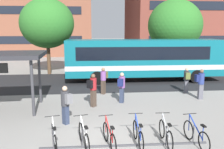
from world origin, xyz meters
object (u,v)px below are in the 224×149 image
commuter_olive_pack_2 (104,79)px  commuter_black_pack_3 (93,88)px  parked_bicycle_white_1 (84,137)px  parked_bicycle_blue_5 (196,135)px  street_tree_1 (47,23)px  city_bus (145,58)px  parked_bicycle_red_2 (109,137)px  commuter_grey_pack_1 (66,103)px  street_tree_0 (175,25)px  commuter_olive_pack_4 (187,79)px  parked_bicycle_blue_3 (138,135)px  commuter_navy_pack_5 (122,86)px  parked_bicycle_white_0 (54,138)px  commuter_navy_pack_0 (200,82)px  parked_bicycle_silver_4 (166,134)px

commuter_olive_pack_2 → commuter_black_pack_3: commuter_black_pack_3 is taller
parked_bicycle_white_1 → parked_bicycle_blue_5: (3.87, -0.22, 0.00)m
commuter_olive_pack_2 → street_tree_1: street_tree_1 is taller
city_bus → parked_bicycle_red_2: size_ratio=7.07×
city_bus → commuter_grey_pack_1: 10.14m
city_bus → parked_bicycle_red_2: (-3.72, -10.84, -1.39)m
commuter_grey_pack_1 → street_tree_0: bearing=-75.1°
parked_bicycle_white_1 → city_bus: bearing=-35.8°
commuter_grey_pack_1 → street_tree_1: size_ratio=0.25×
parked_bicycle_red_2 → commuter_olive_pack_4: 8.81m
commuter_black_pack_3 → commuter_olive_pack_4: size_ratio=1.08×
parked_bicycle_red_2 → commuter_olive_pack_2: 7.15m
parked_bicycle_blue_3 → commuter_grey_pack_1: bearing=50.2°
parked_bicycle_white_1 → commuter_grey_pack_1: 2.38m
parked_bicycle_blue_3 → street_tree_1: bearing=19.4°
parked_bicycle_red_2 → commuter_navy_pack_5: 5.28m
parked_bicycle_white_0 → parked_bicycle_blue_3: bearing=-102.5°
parked_bicycle_white_0 → commuter_black_pack_3: size_ratio=0.97×
commuter_navy_pack_0 → commuter_navy_pack_5: size_ratio=1.04×
parked_bicycle_blue_5 → street_tree_1: (-7.23, 14.64, 4.09)m
parked_bicycle_red_2 → commuter_olive_pack_4: size_ratio=1.06×
commuter_grey_pack_1 → parked_bicycle_red_2: bearing=175.9°
city_bus → commuter_olive_pack_4: bearing=-65.2°
commuter_navy_pack_0 → parked_bicycle_blue_5: bearing=-118.5°
parked_bicycle_blue_5 → commuter_black_pack_3: bearing=30.1°
parked_bicycle_silver_4 → commuter_olive_pack_4: bearing=-25.3°
parked_bicycle_blue_3 → commuter_black_pack_3: bearing=17.8°
parked_bicycle_blue_5 → commuter_olive_pack_4: (2.47, 7.01, 0.54)m
commuter_black_pack_3 → street_tree_1: size_ratio=0.26×
parked_bicycle_white_0 → parked_bicycle_silver_4: 3.85m
city_bus → parked_bicycle_blue_3: bearing=-103.3°
city_bus → commuter_olive_pack_4: size_ratio=7.49×
parked_bicycle_white_0 → parked_bicycle_red_2: (1.86, -0.10, 0.00)m
parked_bicycle_white_0 → parked_bicycle_blue_3: (2.87, -0.01, 0.00)m
commuter_black_pack_3 → street_tree_1: bearing=63.9°
parked_bicycle_white_1 → commuter_navy_pack_0: 8.46m
parked_bicycle_blue_5 → commuter_navy_pack_5: bearing=13.4°
parked_bicycle_blue_3 → commuter_navy_pack_5: 5.08m
parked_bicycle_silver_4 → commuter_black_pack_3: 5.16m
parked_bicycle_white_1 → commuter_olive_pack_4: commuter_olive_pack_4 is taller
commuter_grey_pack_1 → commuter_olive_pack_2: size_ratio=1.00×
city_bus → commuter_navy_pack_5: size_ratio=7.18×
parked_bicycle_white_0 → commuter_navy_pack_0: (7.56, 5.30, 0.63)m
commuter_black_pack_3 → commuter_navy_pack_5: (1.58, 0.58, -0.04)m
commuter_grey_pack_1 → parked_bicycle_white_1: bearing=159.7°
commuter_navy_pack_5 → street_tree_0: size_ratio=0.25×
city_bus → commuter_olive_pack_2: (-3.48, -3.71, -0.81)m
parked_bicycle_white_0 → parked_bicycle_white_1: (1.00, -0.01, 0.00)m
parked_bicycle_white_1 → commuter_navy_pack_5: bearing=-34.1°
commuter_olive_pack_2 → parked_bicycle_white_0: bearing=18.9°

